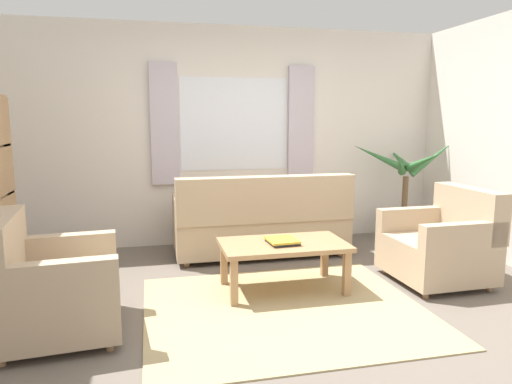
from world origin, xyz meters
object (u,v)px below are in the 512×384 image
at_px(armchair_left, 49,288).
at_px(potted_plant, 404,204).
at_px(armchair_right, 442,244).
at_px(book_stack_on_table, 282,241).
at_px(couch, 261,223).
at_px(coffee_table, 283,249).

bearing_deg(armchair_left, potted_plant, -69.27).
relative_size(armchair_right, book_stack_on_table, 2.99).
bearing_deg(couch, book_stack_on_table, 85.72).
bearing_deg(potted_plant, coffee_table, -145.40).
height_order(armchair_left, coffee_table, armchair_left).
distance_m(book_stack_on_table, potted_plant, 2.42).
xyz_separation_m(couch, book_stack_on_table, (-0.09, -1.14, 0.09)).
relative_size(armchair_left, coffee_table, 0.83).
distance_m(couch, coffee_table, 1.12).
distance_m(couch, armchair_left, 2.49).
bearing_deg(armchair_left, book_stack_on_table, -80.92).
bearing_deg(coffee_table, couch, 86.53).
xyz_separation_m(couch, armchair_right, (1.45, -1.20, -0.01)).
distance_m(armchair_right, book_stack_on_table, 1.54).
relative_size(armchair_right, coffee_table, 0.80).
xyz_separation_m(armchair_right, book_stack_on_table, (-1.54, 0.07, 0.11)).
bearing_deg(armchair_right, book_stack_on_table, -93.73).
bearing_deg(couch, potted_plant, -172.67).
xyz_separation_m(armchair_left, book_stack_on_table, (1.82, 0.46, 0.11)).
distance_m(coffee_table, potted_plant, 2.40).
xyz_separation_m(couch, potted_plant, (1.91, 0.25, 0.09)).
bearing_deg(potted_plant, book_stack_on_table, -145.19).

